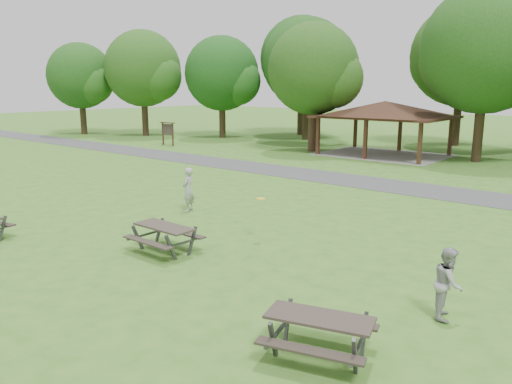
% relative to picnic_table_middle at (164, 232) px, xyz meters
% --- Properties ---
extents(ground, '(160.00, 160.00, 0.00)m').
position_rel_picnic_table_middle_xyz_m(ground, '(-0.47, -0.44, -0.62)').
color(ground, '#3A6E1F').
rests_on(ground, ground).
extents(asphalt_path, '(120.00, 3.20, 0.02)m').
position_rel_picnic_table_middle_xyz_m(asphalt_path, '(-0.47, 13.56, -0.61)').
color(asphalt_path, '#404043').
rests_on(asphalt_path, ground).
extents(pavilion, '(8.60, 7.01, 3.76)m').
position_rel_picnic_table_middle_xyz_m(pavilion, '(-4.47, 23.56, 2.45)').
color(pavilion, '#3C1F15').
rests_on(pavilion, ground).
extents(notice_board, '(1.60, 0.30, 1.88)m').
position_rel_picnic_table_middle_xyz_m(notice_board, '(-20.47, 17.56, 0.70)').
color(notice_board, '#342213').
rests_on(notice_board, ground).
extents(tree_row_a, '(7.56, 7.20, 9.97)m').
position_rel_picnic_table_middle_xyz_m(tree_row_a, '(-28.38, 21.59, 5.54)').
color(tree_row_a, '#301E15').
rests_on(tree_row_a, ground).
extents(tree_row_b, '(7.14, 6.80, 9.28)m').
position_rel_picnic_table_middle_xyz_m(tree_row_b, '(-21.39, 25.09, 5.05)').
color(tree_row_b, '#302115').
rests_on(tree_row_b, ground).
extents(tree_row_c, '(8.19, 7.80, 10.67)m').
position_rel_picnic_table_middle_xyz_m(tree_row_c, '(-14.38, 28.59, 5.92)').
color(tree_row_c, black).
rests_on(tree_row_c, ground).
extents(tree_row_d, '(6.93, 6.60, 9.27)m').
position_rel_picnic_table_middle_xyz_m(tree_row_d, '(-9.39, 22.09, 5.15)').
color(tree_row_d, '#322016').
rests_on(tree_row_d, ground).
extents(tree_row_e, '(8.40, 8.00, 11.02)m').
position_rel_picnic_table_middle_xyz_m(tree_row_e, '(1.63, 24.59, 6.17)').
color(tree_row_e, '#2F2115').
rests_on(tree_row_e, ground).
extents(tree_deep_a, '(8.40, 8.00, 11.38)m').
position_rel_picnic_table_middle_xyz_m(tree_deep_a, '(-17.37, 32.09, 6.52)').
color(tree_deep_a, '#312016').
rests_on(tree_deep_a, ground).
extents(tree_deep_b, '(8.40, 8.00, 11.13)m').
position_rel_picnic_table_middle_xyz_m(tree_deep_b, '(-2.37, 32.59, 6.27)').
color(tree_deep_b, '#301F15').
rests_on(tree_deep_b, ground).
extents(tree_flank_left, '(6.72, 6.40, 8.93)m').
position_rel_picnic_table_middle_xyz_m(tree_flank_left, '(-34.39, 18.59, 4.91)').
color(tree_flank_left, black).
rests_on(tree_flank_left, ground).
extents(picnic_table_middle, '(1.93, 1.57, 0.83)m').
position_rel_picnic_table_middle_xyz_m(picnic_table_middle, '(0.00, 0.00, 0.00)').
color(picnic_table_middle, '#322A24').
rests_on(picnic_table_middle, ground).
extents(picnic_table_far, '(2.26, 2.01, 0.82)m').
position_rel_picnic_table_middle_xyz_m(picnic_table_far, '(6.65, -2.02, -0.01)').
color(picnic_table_far, '#302723').
rests_on(picnic_table_far, ground).
extents(frisbee_in_flight, '(0.35, 0.35, 0.02)m').
position_rel_picnic_table_middle_xyz_m(frisbee_in_flight, '(1.47, 2.67, 0.75)').
color(frisbee_in_flight, yellow).
rests_on(frisbee_in_flight, ground).
extents(frisbee_thrower, '(0.61, 0.73, 1.71)m').
position_rel_picnic_table_middle_xyz_m(frisbee_thrower, '(-3.12, 3.82, 0.24)').
color(frisbee_thrower, '#A2A2A5').
rests_on(frisbee_thrower, ground).
extents(frisbee_catcher, '(0.78, 0.89, 1.54)m').
position_rel_picnic_table_middle_xyz_m(frisbee_catcher, '(7.85, 1.06, 0.15)').
color(frisbee_catcher, '#A0A0A2').
rests_on(frisbee_catcher, ground).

